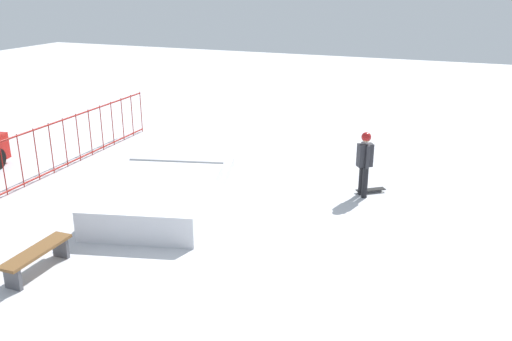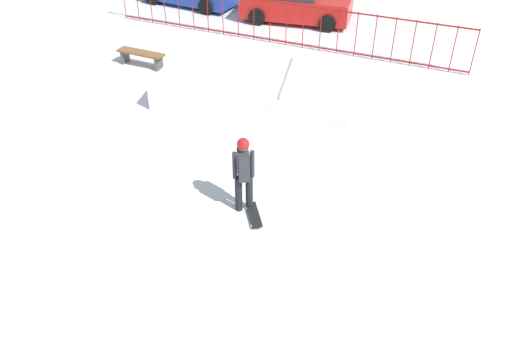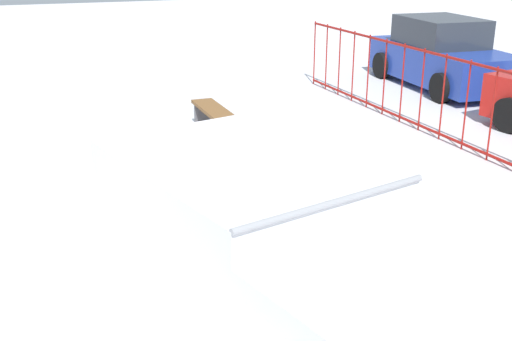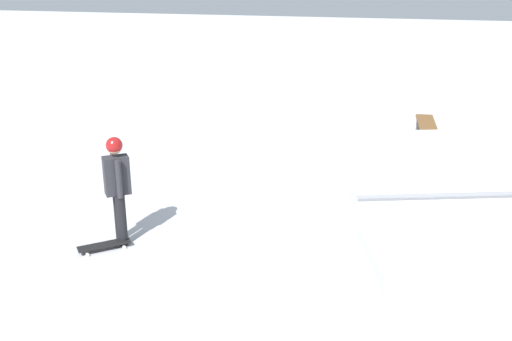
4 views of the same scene
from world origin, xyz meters
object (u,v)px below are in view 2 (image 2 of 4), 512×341
object	(u,v)px
parked_car_red	(296,2)
park_bench	(141,55)
skate_ramp	(240,86)
skater	(244,169)
skateboard	(254,215)

from	to	relation	value
parked_car_red	park_bench	bearing A→B (deg)	-124.50
skate_ramp	skater	xyz separation A→B (m)	(2.44, -4.53, 0.69)
skater	park_bench	xyz separation A→B (m)	(-6.25, 5.04, -0.65)
skateboard	park_bench	xyz separation A→B (m)	(-6.56, 5.20, 0.28)
skate_ramp	skateboard	world-z (taller)	skate_ramp
park_bench	skater	bearing A→B (deg)	-38.87
skate_ramp	park_bench	xyz separation A→B (m)	(-3.82, 0.51, 0.04)
skateboard	park_bench	size ratio (longest dim) A/B	0.47
skateboard	parked_car_red	distance (m)	11.95
skate_ramp	skater	distance (m)	5.19
skate_ramp	skater	world-z (taller)	skater
parked_car_red	skate_ramp	bearing A→B (deg)	-91.24
park_bench	skate_ramp	bearing A→B (deg)	-7.59
skater	skateboard	xyz separation A→B (m)	(0.31, -0.16, -0.93)
parked_car_red	skater	bearing A→B (deg)	-82.72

